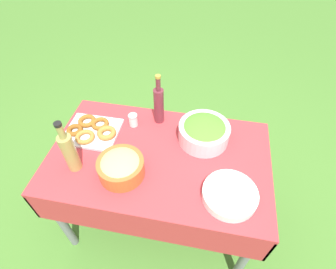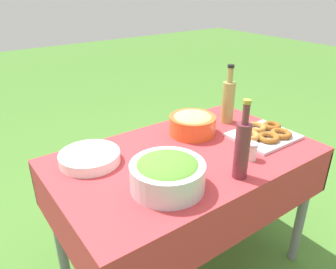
# 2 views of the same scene
# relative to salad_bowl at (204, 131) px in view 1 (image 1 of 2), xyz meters

# --- Properties ---
(ground_plane) EXTENTS (14.00, 14.00, 0.00)m
(ground_plane) POSITION_rel_salad_bowl_xyz_m (0.23, 0.17, -0.79)
(ground_plane) COLOR #477A2D
(picnic_table) EXTENTS (1.23, 0.75, 0.72)m
(picnic_table) POSITION_rel_salad_bowl_xyz_m (0.23, 0.17, -0.18)
(picnic_table) COLOR #B73338
(picnic_table) RESTS_ON ground_plane
(salad_bowl) EXTENTS (0.29, 0.29, 0.13)m
(salad_bowl) POSITION_rel_salad_bowl_xyz_m (0.00, 0.00, 0.00)
(salad_bowl) COLOR silver
(salad_bowl) RESTS_ON picnic_table
(pasta_bowl) EXTENTS (0.24, 0.24, 0.12)m
(pasta_bowl) POSITION_rel_salad_bowl_xyz_m (0.39, 0.32, -0.01)
(pasta_bowl) COLOR #E05B28
(pasta_bowl) RESTS_ON picnic_table
(donut_platter) EXTENTS (0.33, 0.28, 0.05)m
(donut_platter) POSITION_rel_salad_bowl_xyz_m (0.66, 0.07, -0.05)
(donut_platter) COLOR silver
(donut_platter) RESTS_ON picnic_table
(plate_stack) EXTENTS (0.27, 0.27, 0.05)m
(plate_stack) POSITION_rel_salad_bowl_xyz_m (-0.16, 0.36, -0.04)
(plate_stack) COLOR white
(plate_stack) RESTS_ON picnic_table
(olive_oil_bottle) EXTENTS (0.07, 0.07, 0.33)m
(olive_oil_bottle) POSITION_rel_salad_bowl_xyz_m (0.65, 0.33, 0.06)
(olive_oil_bottle) COLOR #998E4C
(olive_oil_bottle) RESTS_ON picnic_table
(wine_bottle) EXTENTS (0.06, 0.06, 0.33)m
(wine_bottle) POSITION_rel_salad_bowl_xyz_m (0.29, -0.11, 0.07)
(wine_bottle) COLOR maroon
(wine_bottle) RESTS_ON picnic_table
(salt_shaker) EXTENTS (0.05, 0.05, 0.08)m
(salt_shaker) POSITION_rel_salad_bowl_xyz_m (0.43, -0.04, -0.03)
(salt_shaker) COLOR white
(salt_shaker) RESTS_ON picnic_table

